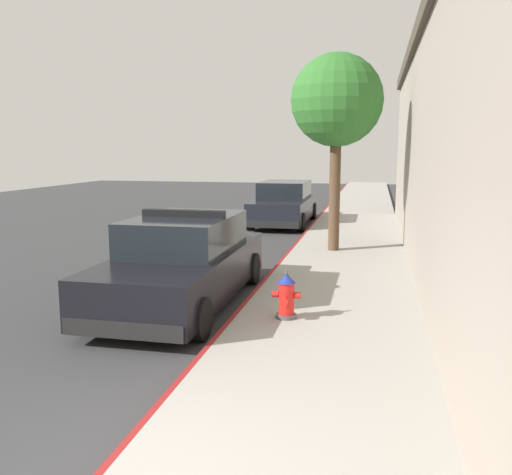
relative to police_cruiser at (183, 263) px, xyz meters
name	(u,v)px	position (x,y,z in m)	size (l,w,h in m)	color
ground_plane	(123,254)	(-3.37, 4.49, -0.84)	(33.40, 60.00, 0.20)	#353538
sidewalk_pavement	(347,257)	(2.63, 4.49, -0.67)	(2.86, 60.00, 0.14)	#9E9991
curb_painted_edge	(288,255)	(1.16, 4.49, -0.67)	(0.08, 60.00, 0.14)	maroon
police_cruiser	(183,263)	(0.00, 0.00, 0.00)	(1.94, 4.84, 1.68)	black
parked_car_silver_ahead	(284,204)	(0.03, 10.61, 0.00)	(1.94, 4.84, 1.56)	black
fire_hydrant	(286,296)	(1.98, -0.87, -0.25)	(0.44, 0.40, 0.76)	#4C4C51
street_tree	(337,102)	(2.25, 5.07, 3.14)	(2.30, 2.30, 4.94)	brown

